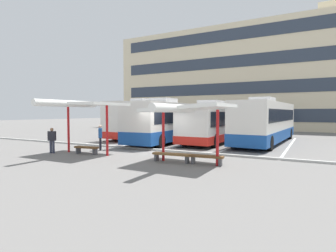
{
  "coord_description": "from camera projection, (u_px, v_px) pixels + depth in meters",
  "views": [
    {
      "loc": [
        8.85,
        -15.22,
        2.48
      ],
      "look_at": [
        -0.39,
        1.95,
        1.52
      ],
      "focal_mm": 29.03,
      "sensor_mm": 36.0,
      "label": 1
    }
  ],
  "objects": [
    {
      "name": "ground_plane",
      "position": [
        159.0,
        151.0,
        17.7
      ],
      "size": [
        160.0,
        160.0,
        0.0
      ],
      "primitive_type": "plane",
      "color": "slate"
    },
    {
      "name": "terminal_building",
      "position": [
        254.0,
        81.0,
        44.82
      ],
      "size": [
        42.31,
        14.98,
        18.19
      ],
      "color": "beige",
      "rests_on": "ground"
    },
    {
      "name": "coach_bus_0",
      "position": [
        153.0,
        119.0,
        27.41
      ],
      "size": [
        3.59,
        11.91,
        3.81
      ],
      "color": "silver",
      "rests_on": "ground"
    },
    {
      "name": "coach_bus_1",
      "position": [
        171.0,
        122.0,
        23.36
      ],
      "size": [
        3.12,
        11.99,
        3.63
      ],
      "color": "silver",
      "rests_on": "ground"
    },
    {
      "name": "coach_bus_2",
      "position": [
        217.0,
        123.0,
        22.96
      ],
      "size": [
        2.83,
        10.86,
        3.45
      ],
      "color": "silver",
      "rests_on": "ground"
    },
    {
      "name": "coach_bus_3",
      "position": [
        266.0,
        122.0,
        22.15
      ],
      "size": [
        3.33,
        12.62,
        3.64
      ],
      "color": "silver",
      "rests_on": "ground"
    },
    {
      "name": "lane_stripe_0",
      "position": [
        130.0,
        137.0,
        27.11
      ],
      "size": [
        0.16,
        14.0,
        0.01
      ],
      "primitive_type": "cube",
      "color": "white",
      "rests_on": "ground"
    },
    {
      "name": "lane_stripe_1",
      "position": [
        162.0,
        139.0,
        25.38
      ],
      "size": [
        0.16,
        14.0,
        0.01
      ],
      "primitive_type": "cube",
      "color": "white",
      "rests_on": "ground"
    },
    {
      "name": "lane_stripe_2",
      "position": [
        198.0,
        141.0,
        23.65
      ],
      "size": [
        0.16,
        14.0,
        0.01
      ],
      "primitive_type": "cube",
      "color": "white",
      "rests_on": "ground"
    },
    {
      "name": "lane_stripe_3",
      "position": [
        240.0,
        143.0,
        21.92
      ],
      "size": [
        0.16,
        14.0,
        0.01
      ],
      "primitive_type": "cube",
      "color": "white",
      "rests_on": "ground"
    },
    {
      "name": "lane_stripe_4",
      "position": [
        290.0,
        146.0,
        20.19
      ],
      "size": [
        0.16,
        14.0,
        0.01
      ],
      "primitive_type": "cube",
      "color": "white",
      "rests_on": "ground"
    },
    {
      "name": "waiting_shelter_0",
      "position": [
        83.0,
        105.0,
        15.97
      ],
      "size": [
        4.14,
        5.08,
        3.16
      ],
      "color": "red",
      "rests_on": "ground"
    },
    {
      "name": "bench_0",
      "position": [
        87.0,
        148.0,
        16.3
      ],
      "size": [
        1.57,
        0.58,
        0.45
      ],
      "color": "brown",
      "rests_on": "ground"
    },
    {
      "name": "waiting_shelter_1",
      "position": [
        187.0,
        109.0,
        12.96
      ],
      "size": [
        3.89,
        5.14,
        2.9
      ],
      "color": "red",
      "rests_on": "ground"
    },
    {
      "name": "bench_1",
      "position": [
        171.0,
        155.0,
        13.64
      ],
      "size": [
        2.0,
        0.57,
        0.45
      ],
      "color": "brown",
      "rests_on": "ground"
    },
    {
      "name": "bench_2",
      "position": [
        206.0,
        158.0,
        12.92
      ],
      "size": [
        1.66,
        0.55,
        0.45
      ],
      "color": "brown",
      "rests_on": "ground"
    },
    {
      "name": "platform_kerb",
      "position": [
        159.0,
        150.0,
        17.65
      ],
      "size": [
        44.0,
        0.24,
        0.12
      ],
      "primitive_type": "cube",
      "color": "#ADADA8",
      "rests_on": "ground"
    },
    {
      "name": "waiting_passenger_0",
      "position": [
        52.0,
        139.0,
        16.58
      ],
      "size": [
        0.5,
        0.43,
        1.56
      ],
      "color": "#33384C",
      "rests_on": "ground"
    },
    {
      "name": "waiting_passenger_1",
      "position": [
        100.0,
        136.0,
        17.79
      ],
      "size": [
        0.48,
        0.51,
        1.68
      ],
      "color": "black",
      "rests_on": "ground"
    }
  ]
}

